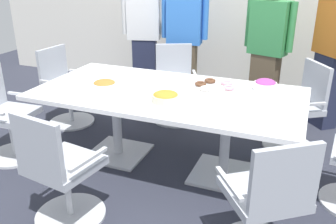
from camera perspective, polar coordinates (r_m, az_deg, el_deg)
ground_plane at (r=3.61m, az=0.00°, el=-8.15°), size 10.00×10.00×0.01m
conference_table at (r=3.34m, az=0.00°, el=1.19°), size 2.40×1.20×0.75m
office_chair_0 at (r=3.93m, az=-24.18°, el=-0.95°), size 0.57×0.57×0.91m
office_chair_1 at (r=2.80m, az=-16.55°, el=-9.37°), size 0.62×0.62×0.91m
office_chair_2 at (r=2.47m, az=15.12°, el=-13.94°), size 0.76×0.76×0.91m
office_chair_4 at (r=3.98m, az=19.63°, el=0.09°), size 0.75×0.75×0.91m
office_chair_5 at (r=4.47m, az=1.01°, el=3.87°), size 0.72×0.72×0.91m
office_chair_6 at (r=4.54m, az=-15.77°, el=3.26°), size 0.59×0.59×0.91m
person_standing_0 at (r=5.17m, az=-3.76°, el=12.21°), size 0.61×0.33×1.75m
person_standing_1 at (r=4.84m, az=2.59°, el=11.62°), size 0.62×0.27×1.77m
person_standing_2 at (r=4.63m, az=15.30°, el=9.61°), size 0.61×0.34×1.67m
person_standing_3 at (r=4.53m, az=24.43°, el=9.31°), size 0.45×0.52×1.82m
snack_bowl_candy_mix at (r=3.43m, az=14.99°, el=4.14°), size 0.21×0.21×0.11m
snack_bowl_chips_orange at (r=3.04m, az=-0.39°, el=2.41°), size 0.23×0.23×0.09m
snack_bowl_pretzels at (r=3.40m, az=-9.92°, el=4.24°), size 0.22×0.22×0.08m
donut_platter at (r=3.40m, az=7.37°, el=4.02°), size 0.38×0.37×0.04m
napkin_pile at (r=3.47m, az=-1.41°, el=4.77°), size 0.15×0.15×0.06m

